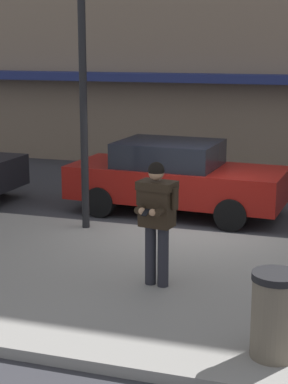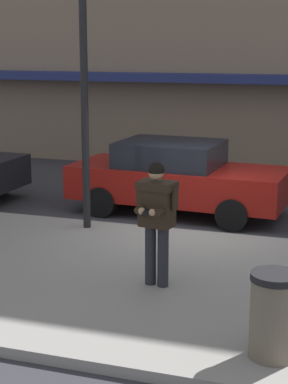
# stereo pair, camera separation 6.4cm
# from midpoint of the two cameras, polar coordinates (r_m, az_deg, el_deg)

# --- Properties ---
(ground_plane) EXTENTS (80.00, 80.00, 0.00)m
(ground_plane) POSITION_cam_midpoint_polar(r_m,az_deg,el_deg) (12.26, 4.61, -3.74)
(ground_plane) COLOR #333338
(sidewalk) EXTENTS (32.00, 5.30, 0.14)m
(sidewalk) POSITION_cam_midpoint_polar(r_m,az_deg,el_deg) (9.40, 6.39, -8.65)
(sidewalk) COLOR gray
(sidewalk) RESTS_ON ground
(curb_paint_line) EXTENTS (28.00, 0.12, 0.01)m
(curb_paint_line) POSITION_cam_midpoint_polar(r_m,az_deg,el_deg) (12.12, 9.27, -4.05)
(curb_paint_line) COLOR silver
(curb_paint_line) RESTS_ON ground
(parked_sedan_mid) EXTENTS (4.60, 2.14, 1.54)m
(parked_sedan_mid) POSITION_cam_midpoint_polar(r_m,az_deg,el_deg) (13.54, 3.03, 1.35)
(parked_sedan_mid) COLOR maroon
(parked_sedan_mid) RESTS_ON ground
(man_texting_on_phone) EXTENTS (0.64, 0.62, 1.81)m
(man_texting_on_phone) POSITION_cam_midpoint_polar(r_m,az_deg,el_deg) (8.99, 1.33, -1.66)
(man_texting_on_phone) COLOR #23232B
(man_texting_on_phone) RESTS_ON sidewalk
(street_lamp_post) EXTENTS (0.36, 0.36, 4.88)m
(street_lamp_post) POSITION_cam_midpoint_polar(r_m,az_deg,el_deg) (11.74, -5.21, 11.09)
(street_lamp_post) COLOR black
(street_lamp_post) RESTS_ON sidewalk
(trash_bin) EXTENTS (0.55, 0.55, 0.98)m
(trash_bin) POSITION_cam_midpoint_polar(r_m,az_deg,el_deg) (7.29, 11.69, -10.67)
(trash_bin) COLOR #665B4C
(trash_bin) RESTS_ON sidewalk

